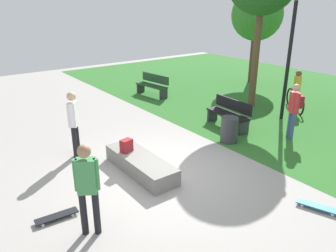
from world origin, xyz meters
TOP-DOWN VIEW (x-y plane):
  - ground_plane at (0.00, 0.00)m, footprint 28.00×28.00m
  - concrete_ledge at (-0.42, -0.37)m, footprint 2.23×0.72m
  - backpack_on_ledge at (-0.88, -0.48)m, footprint 0.26×0.32m
  - skater_performing_trick at (-2.18, -1.26)m, footprint 0.38×0.35m
  - skater_watching at (0.98, -2.29)m, footprint 0.34×0.38m
  - skateboard_by_ledge at (0.21, -2.65)m, footprint 0.25×0.81m
  - skateboard_spare at (3.00, 1.62)m, footprint 0.82×0.45m
  - park_bench_far_left at (-5.91, 3.72)m, footprint 1.65×0.69m
  - park_bench_far_right at (-1.28, 3.56)m, footprint 1.63×0.57m
  - tree_broad_elm at (-4.98, 9.09)m, footprint 2.41×2.41m
  - lamp_post at (-0.71, 5.62)m, footprint 0.28×0.28m
  - trash_bin at (-0.41, 2.66)m, footprint 0.50×0.50m
  - pedestrian_with_backpack at (0.49, 4.38)m, footprint 0.43×0.45m
  - cyclist_on_bicycle at (-1.06, 6.89)m, footprint 1.48×1.15m

SIDE VIEW (x-z plane):
  - ground_plane at x=0.00m, z-range 0.00..0.00m
  - skateboard_by_ledge at x=0.21m, z-range 0.02..0.10m
  - skateboard_spare at x=3.00m, z-range 0.02..0.10m
  - concrete_ledge at x=-0.42m, z-range 0.00..0.39m
  - trash_bin at x=-0.41m, z-range 0.00..0.76m
  - park_bench_far_left at x=-5.91m, z-range 0.03..0.94m
  - park_bench_far_right at x=-1.28m, z-range 0.03..0.94m
  - backpack_on_ledge at x=-0.88m, z-range 0.39..0.71m
  - cyclist_on_bicycle at x=-1.06m, z-range -0.13..1.39m
  - pedestrian_with_backpack at x=0.49m, z-range 0.16..1.82m
  - skater_watching at x=0.98m, z-range 0.15..1.88m
  - skater_performing_trick at x=-2.18m, z-range 0.16..1.91m
  - lamp_post at x=-0.71m, z-range 0.45..4.60m
  - tree_broad_elm at x=-4.98m, z-range 0.97..5.42m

